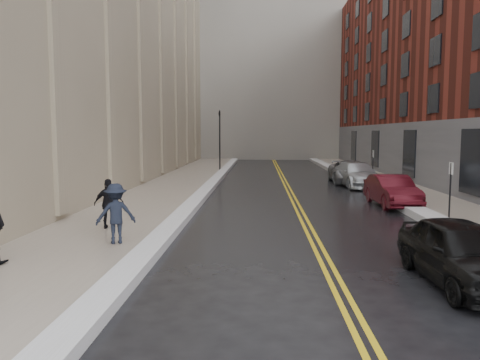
# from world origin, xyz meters

# --- Properties ---
(ground) EXTENTS (160.00, 160.00, 0.00)m
(ground) POSITION_xyz_m (0.00, 0.00, 0.00)
(ground) COLOR black
(ground) RESTS_ON ground
(sidewalk_left) EXTENTS (4.00, 64.00, 0.15)m
(sidewalk_left) POSITION_xyz_m (-4.50, 16.00, 0.07)
(sidewalk_left) COLOR gray
(sidewalk_left) RESTS_ON ground
(sidewalk_right) EXTENTS (3.00, 64.00, 0.15)m
(sidewalk_right) POSITION_xyz_m (9.00, 16.00, 0.07)
(sidewalk_right) COLOR gray
(sidewalk_right) RESTS_ON ground
(lane_stripe_a) EXTENTS (0.12, 64.00, 0.01)m
(lane_stripe_a) POSITION_xyz_m (2.38, 16.00, 0.00)
(lane_stripe_a) COLOR gold
(lane_stripe_a) RESTS_ON ground
(lane_stripe_b) EXTENTS (0.12, 64.00, 0.01)m
(lane_stripe_b) POSITION_xyz_m (2.62, 16.00, 0.00)
(lane_stripe_b) COLOR gold
(lane_stripe_b) RESTS_ON ground
(snow_ridge_left) EXTENTS (0.70, 60.80, 0.26)m
(snow_ridge_left) POSITION_xyz_m (-2.20, 16.00, 0.13)
(snow_ridge_left) COLOR silver
(snow_ridge_left) RESTS_ON ground
(snow_ridge_right) EXTENTS (0.85, 60.80, 0.30)m
(snow_ridge_right) POSITION_xyz_m (7.15, 16.00, 0.15)
(snow_ridge_right) COLOR silver
(snow_ridge_right) RESTS_ON ground
(tower_far_right) EXTENTS (22.00, 18.00, 44.00)m
(tower_far_right) POSITION_xyz_m (14.00, 66.00, 22.00)
(tower_far_right) COLOR slate
(tower_far_right) RESTS_ON ground
(traffic_signal) EXTENTS (0.18, 0.15, 5.20)m
(traffic_signal) POSITION_xyz_m (-2.60, 30.00, 3.08)
(traffic_signal) COLOR black
(traffic_signal) RESTS_ON ground
(parking_sign_near) EXTENTS (0.06, 0.35, 2.23)m
(parking_sign_near) POSITION_xyz_m (7.90, 8.00, 1.36)
(parking_sign_near) COLOR black
(parking_sign_near) RESTS_ON ground
(parking_sign_far) EXTENTS (0.06, 0.35, 2.23)m
(parking_sign_far) POSITION_xyz_m (7.90, 20.00, 1.36)
(parking_sign_far) COLOR black
(parking_sign_far) RESTS_ON ground
(car_black) EXTENTS (1.87, 4.29, 1.44)m
(car_black) POSITION_xyz_m (5.21, 0.57, 0.72)
(car_black) COLOR black
(car_black) RESTS_ON ground
(car_maroon) EXTENTS (1.68, 4.35, 1.41)m
(car_maroon) POSITION_xyz_m (6.80, 11.70, 0.71)
(car_maroon) COLOR #490D15
(car_maroon) RESTS_ON ground
(car_silver_near) EXTENTS (2.70, 5.41, 1.51)m
(car_silver_near) POSITION_xyz_m (6.80, 19.42, 0.76)
(car_silver_near) COLOR #B4B9BD
(car_silver_near) RESTS_ON ground
(car_silver_far) EXTENTS (2.57, 5.36, 1.47)m
(car_silver_far) POSITION_xyz_m (6.80, 21.44, 0.74)
(car_silver_far) COLOR gray
(car_silver_far) RESTS_ON ground
(pedestrian_b) EXTENTS (1.28, 1.02, 1.73)m
(pedestrian_b) POSITION_xyz_m (-3.32, 3.44, 1.01)
(pedestrian_b) COLOR black
(pedestrian_b) RESTS_ON sidewalk_left
(pedestrian_c) EXTENTS (1.02, 0.58, 1.65)m
(pedestrian_c) POSITION_xyz_m (-4.19, 5.52, 0.97)
(pedestrian_c) COLOR black
(pedestrian_c) RESTS_ON sidewalk_left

